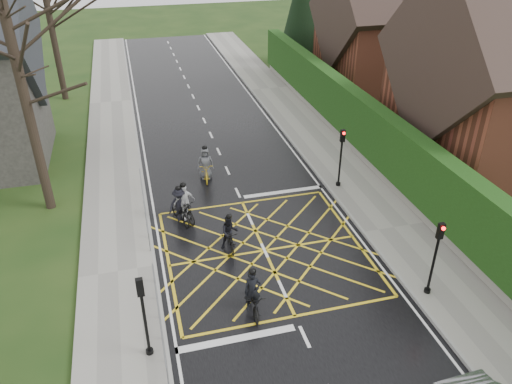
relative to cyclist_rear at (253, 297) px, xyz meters
name	(u,v)px	position (x,y,z in m)	size (l,w,h in m)	color
ground	(265,251)	(1.36, 3.31, -0.60)	(120.00, 120.00, 0.00)	black
road	(265,250)	(1.36, 3.31, -0.59)	(9.00, 80.00, 0.01)	black
sidewalk_right	(394,228)	(7.36, 3.31, -0.52)	(3.00, 80.00, 0.15)	gray
sidewalk_left	(118,273)	(-4.64, 3.31, -0.52)	(3.00, 80.00, 0.15)	gray
stone_wall	(370,161)	(9.11, 9.31, -0.25)	(0.50, 38.00, 0.70)	slate
hedge	(374,131)	(9.11, 9.31, 1.50)	(0.90, 38.00, 2.80)	black
house_far	(390,32)	(16.11, 21.31, 3.76)	(9.80, 8.80, 10.30)	brown
conifer	(304,7)	(12.11, 29.31, 4.40)	(4.60, 4.60, 10.00)	black
tree_near	(11,40)	(-7.64, 9.31, 7.31)	(9.24, 9.24, 11.44)	black
railing_south	(159,314)	(-3.29, -0.19, 0.18)	(0.05, 5.04, 1.03)	slate
railing_north	(144,202)	(-3.29, 7.31, 0.19)	(0.05, 6.04, 1.03)	slate
traffic_light_ne	(341,159)	(6.46, 7.51, 1.06)	(0.24, 0.31, 3.21)	black
traffic_light_se	(434,260)	(6.46, -0.89, 1.06)	(0.24, 0.31, 3.21)	black
traffic_light_sw	(145,318)	(-3.74, -1.19, 1.06)	(0.24, 0.31, 3.21)	black
cyclist_rear	(253,297)	(0.00, 0.00, 0.00)	(0.77, 1.93, 1.84)	black
cyclist_back	(230,235)	(0.00, 3.88, 0.03)	(0.76, 1.68, 1.67)	black
cyclist_mid	(180,208)	(-1.75, 6.51, 0.07)	(1.21, 1.98, 1.82)	black
cyclist_front	(185,206)	(-1.52, 6.59, 0.11)	(1.11, 1.98, 1.91)	black
cyclist_lead	(206,167)	(0.09, 10.24, 0.06)	(0.90, 2.01, 1.90)	#B69116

